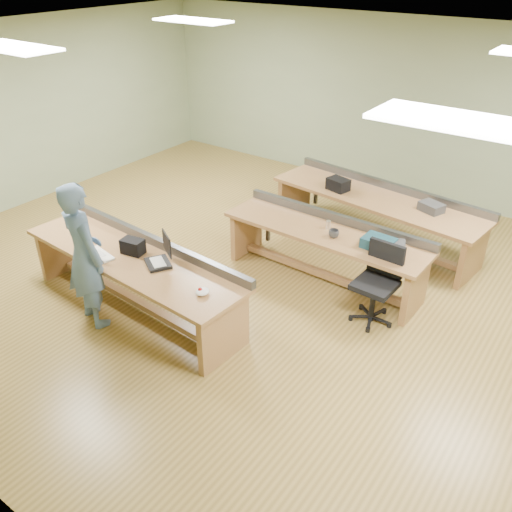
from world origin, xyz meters
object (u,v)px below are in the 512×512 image
task_chair (375,294)px  workbench_front (135,269)px  workbench_mid (325,243)px  camera_bag (133,246)px  workbench_back (377,208)px  person (85,256)px  parts_bin_teal (379,243)px  drinks_can (328,225)px  parts_bin_grey (387,246)px  mug (334,234)px  laptop_base (158,263)px

task_chair → workbench_front: bearing=-146.6°
workbench_mid → camera_bag: bearing=-128.6°
task_chair → workbench_back: bearing=117.3°
workbench_mid → task_chair: (0.94, -0.44, -0.20)m
workbench_back → workbench_mid: bearing=-87.0°
workbench_mid → workbench_back: bearing=87.6°
workbench_front → person: person is taller
workbench_front → parts_bin_teal: 2.97m
camera_bag → drinks_can: bearing=40.5°
parts_bin_teal → drinks_can: (-0.75, 0.09, -0.01)m
camera_bag → parts_bin_grey: camera_bag is taller
task_chair → drinks_can: 1.15m
workbench_front → drinks_can: (1.54, 1.97, 0.24)m
workbench_front → workbench_back: same height
workbench_back → drinks_can: drinks_can is taller
workbench_mid → task_chair: task_chair is taller
workbench_front → task_chair: (2.48, 1.49, -0.20)m
mug → drinks_can: size_ratio=1.16×
parts_bin_grey → workbench_back: bearing=118.2°
workbench_front → parts_bin_teal: bearing=43.0°
person → laptop_base: (0.65, 0.51, -0.12)m
task_chair → person: bearing=-141.7°
workbench_front → laptop_base: workbench_front is taller
workbench_front → workbench_mid: same height
camera_bag → drinks_can: (1.58, 1.93, -0.03)m
task_chair → parts_bin_teal: (-0.19, 0.38, 0.46)m
workbench_back → laptop_base: 3.53m
drinks_can → workbench_front: bearing=-127.9°
person → task_chair: person is taller
workbench_mid → person: bearing=-125.2°
camera_bag → parts_bin_teal: (2.33, 1.84, -0.02)m
camera_bag → drinks_can: size_ratio=2.35×
workbench_back → laptop_base: size_ratio=10.56×
parts_bin_teal → mug: size_ratio=2.88×
mug → drinks_can: 0.24m
workbench_front → parts_bin_teal: parts_bin_teal is taller
task_chair → mug: bearing=160.4°
parts_bin_grey → mug: (-0.69, -0.07, -0.01)m
person → parts_bin_grey: 3.55m
laptop_base → person: bearing=-111.0°
workbench_front → parts_bin_grey: (2.40, 1.87, 0.24)m
workbench_back → person: (-1.88, -3.81, 0.33)m
workbench_mid → drinks_can: (0.00, 0.04, 0.25)m
camera_bag → mug: camera_bag is taller
laptop_base → workbench_mid: bearing=89.9°
person → parts_bin_teal: (2.54, 2.37, -0.07)m
laptop_base → drinks_can: size_ratio=2.80×
workbench_back → mug: 1.54m
person → workbench_front: bearing=-103.9°
task_chair → parts_bin_grey: 0.59m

